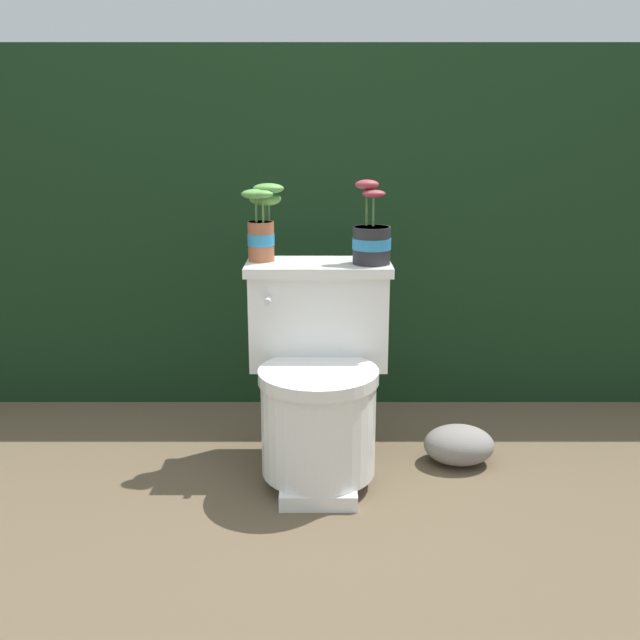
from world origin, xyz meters
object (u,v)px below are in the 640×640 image
Objects in this scene: potted_plant_midleft at (373,239)px; garden_stone at (460,445)px; toilet at (320,376)px; potted_plant_left at (264,222)px.

garden_stone is (0.29, -0.06, -0.66)m from potted_plant_midleft.
toilet is 0.45m from potted_plant_midleft.
toilet is at bearing -41.59° from potted_plant_left.
garden_stone is (0.45, 0.05, -0.25)m from toilet.
potted_plant_midleft is 0.72m from garden_stone.
potted_plant_midleft reaches higher than potted_plant_left.
potted_plant_left is at bearing 172.07° from potted_plant_midleft.
toilet is at bearing -173.86° from garden_stone.
potted_plant_midleft reaches higher than garden_stone.
potted_plant_midleft is (0.16, 0.11, 0.41)m from toilet.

